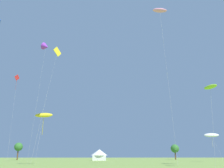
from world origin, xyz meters
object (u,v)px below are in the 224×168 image
(kite_red_diamond, at_px, (17,80))
(kite_lime_parafoil, at_px, (210,87))
(kite_pink_parafoil, at_px, (160,11))
(tree_distant_left, at_px, (175,149))
(kite_yellow_diamond, at_px, (57,54))
(kite_yellow_parafoil, at_px, (44,115))
(kite_white_parafoil, at_px, (211,135))
(festival_tent_left, at_px, (99,154))
(kite_purple_delta, at_px, (46,47))
(tree_distant_right, at_px, (18,147))

(kite_red_diamond, xyz_separation_m, kite_lime_parafoil, (37.62, -31.29, -10.47))
(kite_pink_parafoil, xyz_separation_m, tree_distant_left, (17.60, 54.80, -22.17))
(kite_yellow_diamond, bearing_deg, kite_yellow_parafoil, 113.72)
(kite_white_parafoil, distance_m, festival_tent_left, 33.56)
(kite_yellow_parafoil, height_order, tree_distant_left, kite_yellow_parafoil)
(kite_purple_delta, height_order, tree_distant_right, kite_purple_delta)
(kite_lime_parafoil, height_order, tree_distant_left, kite_lime_parafoil)
(kite_purple_delta, distance_m, tree_distant_left, 59.68)
(kite_red_diamond, bearing_deg, kite_yellow_parafoil, -56.20)
(kite_purple_delta, xyz_separation_m, tree_distant_right, (-14.04, 29.85, -24.37))
(kite_yellow_diamond, bearing_deg, tree_distant_left, 57.11)
(kite_yellow_parafoil, xyz_separation_m, kite_pink_parafoil, (20.53, -6.89, 17.73))
(kite_yellow_diamond, height_order, kite_yellow_parafoil, kite_yellow_diamond)
(kite_lime_parafoil, bearing_deg, kite_yellow_parafoil, 153.26)
(kite_white_parafoil, height_order, festival_tent_left, kite_white_parafoil)
(kite_yellow_diamond, height_order, festival_tent_left, kite_yellow_diamond)
(tree_distant_left, bearing_deg, kite_pink_parafoil, -107.80)
(kite_white_parafoil, relative_size, kite_yellow_parafoil, 0.78)
(kite_lime_parafoil, xyz_separation_m, kite_yellow_parafoil, (-25.15, 12.67, -1.96))
(kite_purple_delta, distance_m, kite_yellow_parafoil, 25.14)
(kite_yellow_parafoil, distance_m, kite_pink_parafoil, 27.99)
(festival_tent_left, bearing_deg, kite_red_diamond, -145.61)
(kite_pink_parafoil, distance_m, tree_distant_right, 67.68)
(kite_red_diamond, distance_m, kite_yellow_parafoil, 25.62)
(kite_red_diamond, relative_size, tree_distant_left, 4.05)
(tree_distant_left, bearing_deg, kite_yellow_diamond, -122.89)
(kite_yellow_diamond, distance_m, festival_tent_left, 44.01)
(kite_lime_parafoil, bearing_deg, tree_distant_left, 77.91)
(kite_yellow_diamond, relative_size, kite_yellow_parafoil, 2.10)
(kite_white_parafoil, bearing_deg, festival_tent_left, 147.08)
(kite_red_diamond, relative_size, tree_distant_right, 3.85)
(tree_distant_right, bearing_deg, kite_yellow_diamond, -67.13)
(kite_purple_delta, relative_size, kite_yellow_diamond, 1.58)
(tree_distant_left, height_order, tree_distant_right, tree_distant_right)
(kite_white_parafoil, distance_m, kite_pink_parafoil, 34.75)
(kite_white_parafoil, bearing_deg, kite_red_diamond, 176.84)
(kite_red_diamond, bearing_deg, kite_pink_parafoil, -37.70)
(kite_yellow_diamond, distance_m, kite_pink_parafoil, 19.60)
(kite_lime_parafoil, bearing_deg, kite_white_parafoil, 66.07)
(kite_red_diamond, bearing_deg, kite_purple_delta, -29.05)
(kite_pink_parafoil, relative_size, tree_distant_left, 4.79)
(kite_yellow_diamond, distance_m, tree_distant_right, 56.45)
(kite_yellow_diamond, height_order, kite_white_parafoil, kite_yellow_diamond)
(kite_red_diamond, bearing_deg, kite_lime_parafoil, -39.75)
(kite_purple_delta, relative_size, tree_distant_left, 5.39)
(tree_distant_left, relative_size, tree_distant_right, 0.95)
(festival_tent_left, relative_size, tree_distant_right, 0.88)
(tree_distant_left, bearing_deg, kite_lime_parafoil, -102.09)
(kite_lime_parafoil, height_order, kite_yellow_parafoil, kite_lime_parafoil)
(kite_yellow_parafoil, height_order, festival_tent_left, kite_yellow_parafoil)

